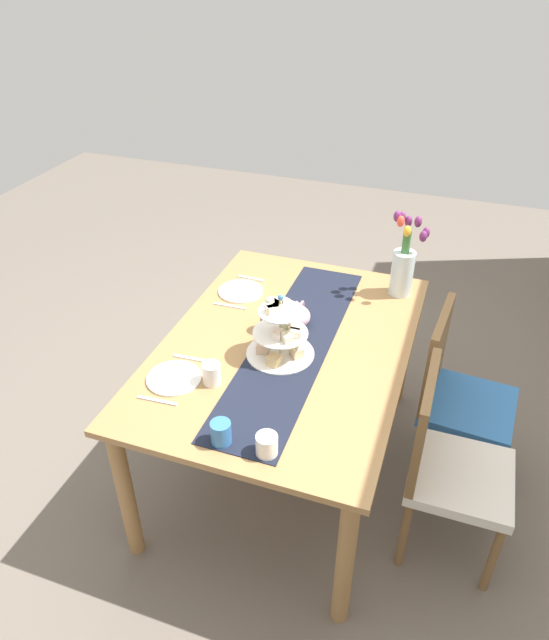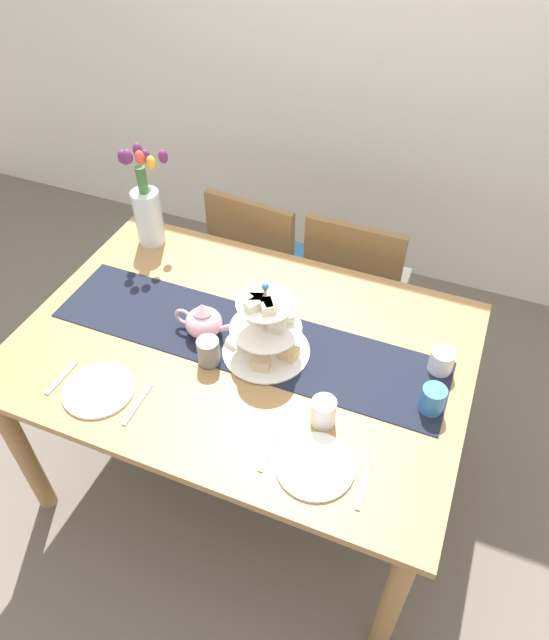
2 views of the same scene
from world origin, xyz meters
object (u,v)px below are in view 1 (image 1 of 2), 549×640
dining_table (286,361)px  knife_left (230,306)px  chair_right (446,461)px  mug_grey (268,321)px  chair_left (455,391)px  cream_jug (267,445)px  tiered_cake_stand (281,335)px  teapot (297,315)px  mug_orange (221,433)px  fork_right (190,358)px  fork_left (251,278)px  tulip_vase (403,265)px  dinner_plate_left (241,291)px  dinner_plate_right (174,378)px  mug_white_text (212,374)px  knife_right (157,401)px

dining_table → knife_left: size_ratio=9.15×
chair_right → mug_grey: (-0.28, -0.88, 0.33)m
chair_left → chair_right: bearing=-0.0°
dining_table → cream_jug: size_ratio=18.31×
knife_left → tiered_cake_stand: bearing=51.7°
dining_table → teapot: 0.22m
chair_left → mug_orange: size_ratio=9.58×
fork_right → teapot: bearing=137.5°
fork_left → mug_grey: (0.42, 0.25, 0.05)m
tulip_vase → dinner_plate_left: 0.83m
tulip_vase → fork_left: (0.12, -0.77, -0.16)m
teapot → knife_left: bearing=-98.0°
chair_left → tulip_vase: 0.67m
chair_left → teapot: size_ratio=3.82×
fork_left → fork_right: 0.74m
cream_jug → dinner_plate_right: (-0.26, -0.51, -0.04)m
knife_left → mug_orange: size_ratio=1.79×
knife_left → mug_white_text: mug_white_text is taller
tulip_vase → fork_left: tulip_vase is taller
mug_white_text → fork_left: bearing=-169.3°
knife_left → knife_right: size_ratio=1.00×
dinner_plate_left → mug_grey: (0.27, 0.25, 0.05)m
knife_left → mug_white_text: (0.56, 0.16, 0.04)m
tiered_cake_stand → mug_grey: (-0.16, -0.12, -0.06)m
fork_left → dinner_plate_right: size_ratio=0.65×
knife_left → cream_jug: bearing=30.7°
tiered_cake_stand → fork_left: tiered_cake_stand is taller
cream_jug → fork_right: bearing=-128.8°
tulip_vase → fork_right: size_ratio=2.97×
knife_right → fork_left: bearing=180.0°
knife_left → mug_orange: bearing=21.1°
tiered_cake_stand → cream_jug: size_ratio=3.58×
chair_left → mug_grey: 0.96m
mug_white_text → dinner_plate_left: bearing=-167.2°
dining_table → tiered_cake_stand: bearing=1.5°
tulip_vase → dinner_plate_right: bearing=-37.8°
dining_table → chair_right: size_ratio=1.71×
teapot → tulip_vase: 0.62m
chair_left → cream_jug: (0.91, -0.62, 0.32)m
tiered_cake_stand → cream_jug: 0.58m
chair_left → mug_white_text: chair_left is taller
teapot → fork_right: bearing=-42.5°
chair_left → dinner_plate_left: size_ratio=3.96×
teapot → tulip_vase: bearing=137.9°
fork_right → mug_grey: size_ratio=1.58×
chair_left → knife_left: 1.17m
tiered_cake_stand → knife_left: size_ratio=1.79×
tiered_cake_stand → mug_orange: (0.57, -0.03, -0.06)m
dining_table → dinner_plate_left: 0.51m
tulip_vase → knife_right: bearing=-34.1°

